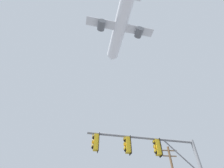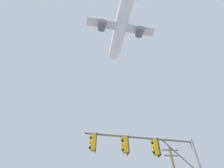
# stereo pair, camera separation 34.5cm
# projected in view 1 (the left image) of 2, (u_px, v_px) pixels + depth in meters

# --- Properties ---
(signal_pole_near) EXTENTS (6.89, 1.02, 6.01)m
(signal_pole_near) POSITION_uv_depth(u_px,v_px,m) (156.00, 158.00, 9.45)
(signal_pole_near) COLOR slate
(signal_pole_near) RESTS_ON ground
(airplane) EXTENTS (19.59, 25.36, 6.91)m
(airplane) POSITION_uv_depth(u_px,v_px,m) (120.00, 28.00, 47.53)
(airplane) COLOR white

